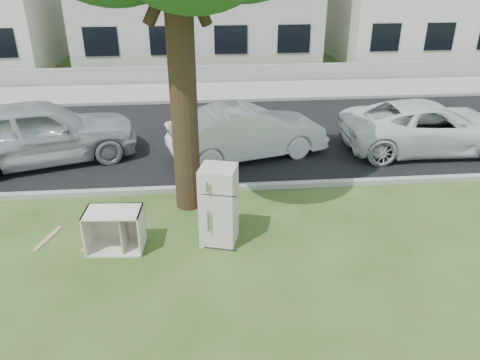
{
  "coord_description": "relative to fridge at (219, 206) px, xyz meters",
  "views": [
    {
      "loc": [
        -0.09,
        -7.22,
        4.96
      ],
      "look_at": [
        0.61,
        0.6,
        1.14
      ],
      "focal_mm": 35.0,
      "sensor_mm": 36.0,
      "label": 1
    }
  ],
  "objects": [
    {
      "name": "cabinet",
      "position": [
        -1.92,
        -0.07,
        -0.38
      ],
      "size": [
        1.06,
        0.7,
        0.79
      ],
      "primitive_type": "cube",
      "rotation": [
        0.0,
        0.0,
        -0.07
      ],
      "color": "beige",
      "rests_on": "ground"
    },
    {
      "name": "plank_c",
      "position": [
        -3.29,
        0.37,
        -0.76
      ],
      "size": [
        0.36,
        0.85,
        0.02
      ],
      "primitive_type": "cube",
      "rotation": [
        0.0,
        0.0,
        1.26
      ],
      "color": "tan",
      "rests_on": "ground"
    },
    {
      "name": "road",
      "position": [
        -0.19,
        5.68,
        -0.77
      ],
      "size": [
        120.0,
        7.0,
        0.01
      ],
      "primitive_type": "cube",
      "color": "black",
      "rests_on": "ground"
    },
    {
      "name": "car_right",
      "position": [
        6.01,
        4.12,
        -0.1
      ],
      "size": [
        4.85,
        2.27,
        1.34
      ],
      "primitive_type": "imported",
      "rotation": [
        0.0,
        0.0,
        1.56
      ],
      "color": "silver",
      "rests_on": "ground"
    },
    {
      "name": "car_left",
      "position": [
        -4.42,
        4.18,
        0.06
      ],
      "size": [
        5.26,
        3.38,
        1.67
      ],
      "primitive_type": "imported",
      "rotation": [
        0.0,
        0.0,
        1.88
      ],
      "color": "#ACADB3",
      "rests_on": "ground"
    },
    {
      "name": "car_center",
      "position": [
        0.96,
        4.09,
        -0.08
      ],
      "size": [
        4.41,
        2.53,
        1.37
      ],
      "primitive_type": "imported",
      "rotation": [
        0.0,
        0.0,
        1.84
      ],
      "color": "silver",
      "rests_on": "ground"
    },
    {
      "name": "kerb_far",
      "position": [
        -0.19,
        9.23,
        -0.77
      ],
      "size": [
        120.0,
        0.18,
        0.12
      ],
      "primitive_type": "cube",
      "color": "gray",
      "rests_on": "ground"
    },
    {
      "name": "low_wall",
      "position": [
        -0.19,
        12.28,
        -0.42
      ],
      "size": [
        120.0,
        0.15,
        0.7
      ],
      "primitive_type": "cube",
      "color": "gray",
      "rests_on": "ground"
    },
    {
      "name": "ground",
      "position": [
        -0.19,
        -0.32,
        -0.77
      ],
      "size": [
        120.0,
        120.0,
        0.0
      ],
      "primitive_type": "plane",
      "color": "#314518"
    },
    {
      "name": "plank_a",
      "position": [
        -2.01,
        -0.09,
        -0.76
      ],
      "size": [
        1.13,
        0.12,
        0.02
      ],
      "primitive_type": "cube",
      "rotation": [
        0.0,
        0.0,
        0.02
      ],
      "color": "#A88251",
      "rests_on": "ground"
    },
    {
      "name": "sidewalk",
      "position": [
        -0.19,
        10.68,
        -0.77
      ],
      "size": [
        120.0,
        2.8,
        0.01
      ],
      "primitive_type": "cube",
      "color": "gray",
      "rests_on": "ground"
    },
    {
      "name": "fridge",
      "position": [
        0.0,
        0.0,
        0.0
      ],
      "size": [
        0.77,
        0.74,
        1.54
      ],
      "primitive_type": "cube",
      "rotation": [
        0.0,
        0.0,
        -0.27
      ],
      "color": "beige",
      "rests_on": "ground"
    },
    {
      "name": "plank_b",
      "position": [
        -1.84,
        0.63,
        -0.76
      ],
      "size": [
        0.78,
        0.66,
        0.02
      ],
      "primitive_type": "cube",
      "rotation": [
        0.0,
        0.0,
        -0.68
      ],
      "color": "#9F7F53",
      "rests_on": "ground"
    },
    {
      "name": "kerb_near",
      "position": [
        -0.19,
        2.13,
        -0.77
      ],
      "size": [
        120.0,
        0.18,
        0.12
      ],
      "primitive_type": "cube",
      "color": "gray",
      "rests_on": "ground"
    }
  ]
}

